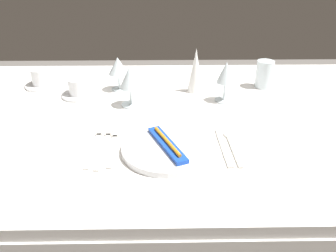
% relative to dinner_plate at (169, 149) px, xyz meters
% --- Properties ---
extents(dining_table, '(1.80, 1.11, 0.74)m').
position_rel_dinner_plate_xyz_m(dining_table, '(-0.00, 0.24, -0.09)').
color(dining_table, white).
rests_on(dining_table, ground).
extents(dinner_plate, '(0.27, 0.27, 0.02)m').
position_rel_dinner_plate_xyz_m(dinner_plate, '(0.00, 0.00, 0.00)').
color(dinner_plate, white).
rests_on(dinner_plate, dining_table).
extents(toothbrush_package, '(0.12, 0.21, 0.02)m').
position_rel_dinner_plate_xyz_m(toothbrush_package, '(0.00, -0.00, 0.02)').
color(toothbrush_package, blue).
rests_on(toothbrush_package, dinner_plate).
extents(fork_outer, '(0.02, 0.21, 0.00)m').
position_rel_dinner_plate_xyz_m(fork_outer, '(-0.17, 0.03, -0.01)').
color(fork_outer, beige).
rests_on(fork_outer, dining_table).
extents(fork_inner, '(0.02, 0.23, 0.00)m').
position_rel_dinner_plate_xyz_m(fork_inner, '(-0.19, 0.03, -0.01)').
color(fork_inner, beige).
rests_on(fork_inner, dining_table).
extents(fork_salad, '(0.02, 0.23, 0.00)m').
position_rel_dinner_plate_xyz_m(fork_salad, '(-0.22, 0.03, -0.01)').
color(fork_salad, beige).
rests_on(fork_salad, dining_table).
extents(dinner_knife, '(0.02, 0.22, 0.00)m').
position_rel_dinner_plate_xyz_m(dinner_knife, '(0.16, 0.01, -0.01)').
color(dinner_knife, beige).
rests_on(dinner_knife, dining_table).
extents(spoon_soup, '(0.03, 0.20, 0.01)m').
position_rel_dinner_plate_xyz_m(spoon_soup, '(0.19, 0.04, -0.01)').
color(spoon_soup, beige).
rests_on(spoon_soup, dining_table).
extents(saucer_left, '(0.14, 0.14, 0.01)m').
position_rel_dinner_plate_xyz_m(saucer_left, '(-0.35, 0.42, -0.00)').
color(saucer_left, white).
rests_on(saucer_left, dining_table).
extents(coffee_cup_left, '(0.11, 0.08, 0.06)m').
position_rel_dinner_plate_xyz_m(coffee_cup_left, '(-0.34, 0.42, 0.03)').
color(coffee_cup_left, white).
rests_on(coffee_cup_left, saucer_left).
extents(saucer_right, '(0.14, 0.14, 0.01)m').
position_rel_dinner_plate_xyz_m(saucer_right, '(-0.53, 0.52, -0.00)').
color(saucer_right, white).
rests_on(saucer_right, dining_table).
extents(coffee_cup_right, '(0.10, 0.08, 0.07)m').
position_rel_dinner_plate_xyz_m(coffee_cup_right, '(-0.53, 0.52, 0.03)').
color(coffee_cup_right, white).
rests_on(coffee_cup_right, saucer_right).
extents(wine_glass_centre, '(0.08, 0.08, 0.15)m').
position_rel_dinner_plate_xyz_m(wine_glass_centre, '(-0.14, 0.32, 0.09)').
color(wine_glass_centre, silver).
rests_on(wine_glass_centre, dining_table).
extents(wine_glass_left, '(0.07, 0.07, 0.16)m').
position_rel_dinner_plate_xyz_m(wine_glass_left, '(0.22, 0.36, 0.10)').
color(wine_glass_left, silver).
rests_on(wine_glass_left, dining_table).
extents(wine_glass_right, '(0.08, 0.08, 0.14)m').
position_rel_dinner_plate_xyz_m(wine_glass_right, '(-0.20, 0.48, 0.09)').
color(wine_glass_right, silver).
rests_on(wine_glass_right, dining_table).
extents(drink_tumbler, '(0.07, 0.07, 0.11)m').
position_rel_dinner_plate_xyz_m(drink_tumbler, '(0.41, 0.50, 0.04)').
color(drink_tumbler, silver).
rests_on(drink_tumbler, dining_table).
extents(napkin_folded, '(0.06, 0.06, 0.18)m').
position_rel_dinner_plate_xyz_m(napkin_folded, '(0.12, 0.46, 0.08)').
color(napkin_folded, white).
rests_on(napkin_folded, dining_table).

